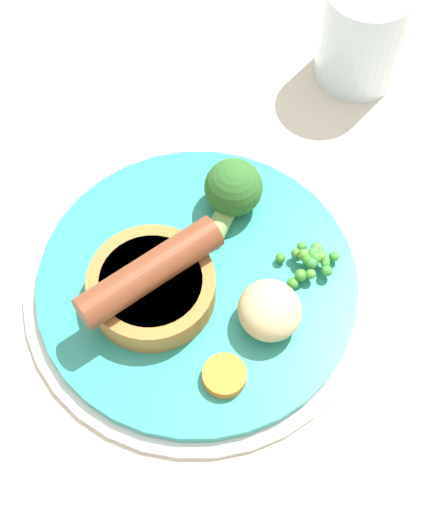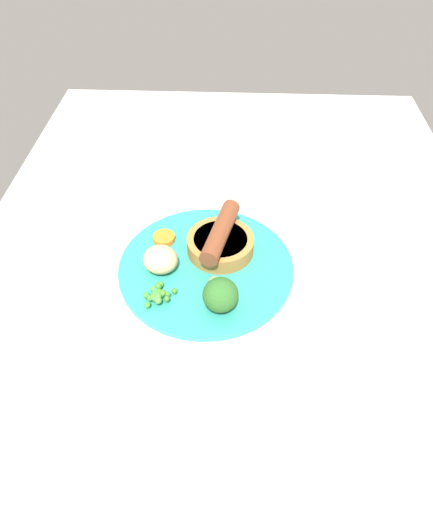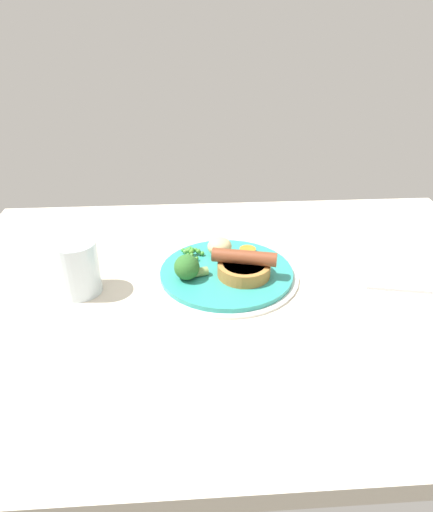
% 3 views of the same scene
% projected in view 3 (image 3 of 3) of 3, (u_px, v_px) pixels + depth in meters
% --- Properties ---
extents(dining_table, '(1.10, 0.80, 0.03)m').
position_uv_depth(dining_table, '(239.00, 294.00, 0.84)').
color(dining_table, beige).
rests_on(dining_table, ground).
extents(dinner_plate, '(0.27, 0.27, 0.01)m').
position_uv_depth(dinner_plate, '(226.00, 274.00, 0.86)').
color(dinner_plate, silver).
rests_on(dinner_plate, dining_table).
extents(sausage_pudding, '(0.12, 0.10, 0.05)m').
position_uv_depth(sausage_pudding, '(244.00, 266.00, 0.83)').
color(sausage_pudding, '#AD7538').
rests_on(sausage_pudding, dinner_plate).
extents(pea_pile, '(0.05, 0.04, 0.02)m').
position_uv_depth(pea_pile, '(191.00, 251.00, 0.90)').
color(pea_pile, green).
rests_on(pea_pile, dinner_plate).
extents(broccoli_floret_far, '(0.06, 0.05, 0.05)m').
position_uv_depth(broccoli_floret_far, '(188.00, 267.00, 0.82)').
color(broccoli_floret_far, '#2D6628').
rests_on(broccoli_floret_far, dinner_plate).
extents(potato_chunk_0, '(0.07, 0.07, 0.03)m').
position_uv_depth(potato_chunk_0, '(220.00, 247.00, 0.90)').
color(potato_chunk_0, '#CCB77F').
rests_on(potato_chunk_0, dinner_plate).
extents(carrot_slice_0, '(0.04, 0.04, 0.01)m').
position_uv_depth(carrot_slice_0, '(248.00, 251.00, 0.92)').
color(carrot_slice_0, orange).
rests_on(carrot_slice_0, dinner_plate).
extents(fork, '(0.18, 0.05, 0.01)m').
position_uv_depth(fork, '(417.00, 290.00, 0.82)').
color(fork, silver).
rests_on(fork, dining_table).
extents(drinking_glass, '(0.08, 0.08, 0.10)m').
position_uv_depth(drinking_glass, '(77.00, 267.00, 0.80)').
color(drinking_glass, silver).
rests_on(drinking_glass, dining_table).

